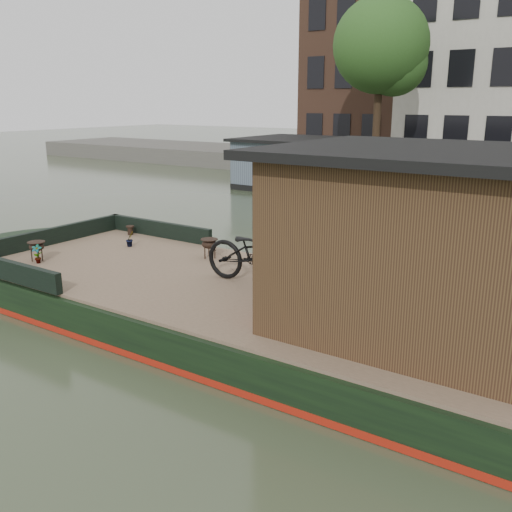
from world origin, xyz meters
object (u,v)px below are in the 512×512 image
Objects in this scene: cabin at (426,240)px; dinghy at (348,202)px; potted_plant_a at (37,254)px; brazier_rear at (209,248)px; bicycle at (259,254)px; brazier_front at (37,251)px.

cabin is 1.49× the size of dinghy.
brazier_rear is at bearing 40.94° from potted_plant_a.
brazier_rear is (-1.74, 0.85, -0.34)m from bicycle.
dinghy is at bearing 98.75° from brazier_rear.
brazier_rear is at bearing 37.52° from brazier_front.
cabin reaches higher than brazier_rear.
brazier_rear is at bearing -158.46° from dinghy.
dinghy is (1.02, 11.54, -0.56)m from potted_plant_a.
brazier_rear is at bearing 62.08° from bicycle.
cabin reaches higher than bicycle.
cabin reaches higher than potted_plant_a.
cabin is at bearing -137.42° from dinghy.
potted_plant_a is 0.20m from brazier_front.
brazier_rear is at bearing 165.97° from cabin.
bicycle reaches higher than potted_plant_a.
cabin is 10.39× the size of brazier_rear.
bicycle reaches higher than dinghy.
potted_plant_a is at bearing -172.01° from cabin.
cabin is 2.95m from bicycle.
potted_plant_a is 0.96× the size of brazier_rear.
bicycle is 1.97m from brazier_rear.
potted_plant_a is at bearing -35.25° from brazier_front.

